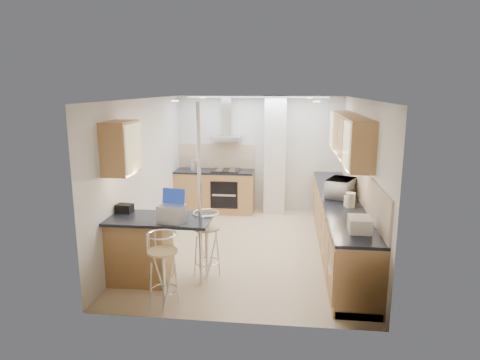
# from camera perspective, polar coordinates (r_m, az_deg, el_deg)

# --- Properties ---
(ground) EXTENTS (4.80, 4.80, 0.00)m
(ground) POSITION_cam_1_polar(r_m,az_deg,el_deg) (7.40, 1.20, -8.97)
(ground) COLOR tan
(ground) RESTS_ON ground
(room_shell) EXTENTS (3.64, 4.84, 2.51)m
(room_shell) POSITION_cam_1_polar(r_m,az_deg,el_deg) (7.34, 4.05, 3.31)
(room_shell) COLOR silver
(room_shell) RESTS_ON ground
(right_counter) EXTENTS (0.63, 4.40, 0.92)m
(right_counter) POSITION_cam_1_polar(r_m,az_deg,el_deg) (7.27, 13.13, -5.84)
(right_counter) COLOR #9E753F
(right_counter) RESTS_ON ground
(back_counter) EXTENTS (1.70, 0.63, 0.92)m
(back_counter) POSITION_cam_1_polar(r_m,az_deg,el_deg) (9.38, -3.37, -1.45)
(back_counter) COLOR #9E753F
(back_counter) RESTS_ON ground
(peninsula) EXTENTS (1.47, 0.72, 0.94)m
(peninsula) POSITION_cam_1_polar(r_m,az_deg,el_deg) (6.11, -10.78, -9.12)
(peninsula) COLOR #9E753F
(peninsula) RESTS_ON ground
(microwave) EXTENTS (0.56, 0.66, 0.31)m
(microwave) POSITION_cam_1_polar(r_m,az_deg,el_deg) (7.16, 13.28, -1.05)
(microwave) COLOR white
(microwave) RESTS_ON right_counter
(laptop) EXTENTS (0.37, 0.30, 0.23)m
(laptop) POSITION_cam_1_polar(r_m,az_deg,el_deg) (5.69, -9.07, -4.49)
(laptop) COLOR #A7A9AF
(laptop) RESTS_ON peninsula
(bag) EXTENTS (0.24, 0.19, 0.12)m
(bag) POSITION_cam_1_polar(r_m,az_deg,el_deg) (6.29, -15.15, -3.67)
(bag) COLOR black
(bag) RESTS_ON peninsula
(bar_stool_near) EXTENTS (0.45, 0.45, 0.96)m
(bar_stool_near) POSITION_cam_1_polar(r_m,az_deg,el_deg) (5.47, -10.21, -11.69)
(bar_stool_near) COLOR tan
(bar_stool_near) RESTS_ON ground
(bar_stool_end) EXTENTS (0.48, 0.48, 0.98)m
(bar_stool_end) POSITION_cam_1_polar(r_m,az_deg,el_deg) (6.18, -4.46, -8.54)
(bar_stool_end) COLOR tan
(bar_stool_end) RESTS_ON ground
(jar_a) EXTENTS (0.14, 0.14, 0.18)m
(jar_a) POSITION_cam_1_polar(r_m,az_deg,el_deg) (7.81, 13.54, -0.43)
(jar_a) COLOR beige
(jar_a) RESTS_ON right_counter
(jar_b) EXTENTS (0.14, 0.14, 0.15)m
(jar_b) POSITION_cam_1_polar(r_m,az_deg,el_deg) (7.59, 13.02, -0.88)
(jar_b) COLOR beige
(jar_b) RESTS_ON right_counter
(jar_c) EXTENTS (0.18, 0.18, 0.22)m
(jar_c) POSITION_cam_1_polar(r_m,az_deg,el_deg) (6.60, 14.52, -2.61)
(jar_c) COLOR beige
(jar_c) RESTS_ON right_counter
(jar_d) EXTENTS (0.10, 0.10, 0.15)m
(jar_d) POSITION_cam_1_polar(r_m,az_deg,el_deg) (6.66, 14.10, -2.76)
(jar_d) COLOR white
(jar_d) RESTS_ON right_counter
(bread_bin) EXTENTS (0.28, 0.35, 0.18)m
(bread_bin) POSITION_cam_1_polar(r_m,az_deg,el_deg) (5.55, 15.67, -5.72)
(bread_bin) COLOR beige
(bread_bin) RESTS_ON right_counter
(kettle) EXTENTS (0.16, 0.16, 0.22)m
(kettle) POSITION_cam_1_polar(r_m,az_deg,el_deg) (9.29, -6.19, 1.95)
(kettle) COLOR silver
(kettle) RESTS_ON back_counter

